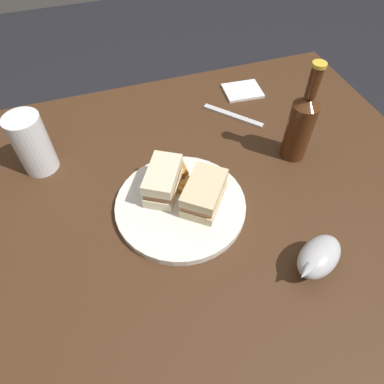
{
  "coord_description": "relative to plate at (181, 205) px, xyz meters",
  "views": [
    {
      "loc": [
        -0.18,
        -0.47,
        1.36
      ],
      "look_at": [
        -0.03,
        -0.01,
        0.77
      ],
      "focal_mm": 32.27,
      "sensor_mm": 36.0,
      "label": 1
    }
  ],
  "objects": [
    {
      "name": "sandwich_half_right",
      "position": [
        -0.03,
        0.05,
        0.04
      ],
      "size": [
        0.11,
        0.13,
        0.07
      ],
      "color": "beige",
      "rests_on": "plate"
    },
    {
      "name": "potato_wedge_left_edge",
      "position": [
        0.03,
        0.09,
        0.02
      ],
      "size": [
        0.02,
        0.06,
        0.02
      ],
      "primitive_type": "cube",
      "rotation": [
        0.0,
        0.0,
        1.6
      ],
      "color": "#AD702D",
      "rests_on": "plate"
    },
    {
      "name": "sandwich_half_left",
      "position": [
        0.05,
        -0.01,
        0.04
      ],
      "size": [
        0.13,
        0.14,
        0.06
      ],
      "color": "beige",
      "rests_on": "plate"
    },
    {
      "name": "potato_wedge_middle",
      "position": [
        0.05,
        0.04,
        0.02
      ],
      "size": [
        0.06,
        0.04,
        0.02
      ],
      "primitive_type": "cube",
      "rotation": [
        0.0,
        0.0,
        5.74
      ],
      "color": "#AD702D",
      "rests_on": "plate"
    },
    {
      "name": "potato_wedge_back",
      "position": [
        0.02,
        0.02,
        0.02
      ],
      "size": [
        0.06,
        0.05,
        0.02
      ],
      "primitive_type": "cube",
      "rotation": [
        0.0,
        0.0,
        5.57
      ],
      "color": "#B77F33",
      "rests_on": "plate"
    },
    {
      "name": "pint_glass",
      "position": [
        -0.29,
        0.23,
        0.06
      ],
      "size": [
        0.08,
        0.08,
        0.15
      ],
      "color": "white",
      "rests_on": "dining_table"
    },
    {
      "name": "gravy_boat",
      "position": [
        0.21,
        -0.22,
        0.03
      ],
      "size": [
        0.13,
        0.11,
        0.07
      ],
      "color": "#B7B7BC",
      "rests_on": "dining_table"
    },
    {
      "name": "dining_table",
      "position": [
        0.06,
        0.02,
        -0.38
      ],
      "size": [
        1.16,
        0.95,
        0.74
      ],
      "primitive_type": "cube",
      "color": "#422816",
      "rests_on": "ground"
    },
    {
      "name": "napkin",
      "position": [
        0.31,
        0.36,
        -0.0
      ],
      "size": [
        0.12,
        0.1,
        0.01
      ],
      "primitive_type": "cube",
      "rotation": [
        0.0,
        0.0,
        -0.08
      ],
      "color": "white",
      "rests_on": "dining_table"
    },
    {
      "name": "fork",
      "position": [
        0.23,
        0.26,
        -0.01
      ],
      "size": [
        0.13,
        0.14,
        0.01
      ],
      "primitive_type": "cube",
      "rotation": [
        0.0,
        0.0,
        2.3
      ],
      "color": "silver",
      "rests_on": "dining_table"
    },
    {
      "name": "potato_wedge_front",
      "position": [
        0.03,
        0.02,
        0.02
      ],
      "size": [
        0.04,
        0.05,
        0.02
      ],
      "primitive_type": "cube",
      "rotation": [
        0.0,
        0.0,
        5.22
      ],
      "color": "#AD702D",
      "rests_on": "plate"
    },
    {
      "name": "cider_bottle",
      "position": [
        0.32,
        0.07,
        0.09
      ],
      "size": [
        0.06,
        0.06,
        0.25
      ],
      "color": "#47230F",
      "rests_on": "dining_table"
    },
    {
      "name": "ground_plane",
      "position": [
        0.06,
        0.02,
        -0.74
      ],
      "size": [
        6.0,
        6.0,
        0.0
      ],
      "primitive_type": "plane",
      "color": "black"
    },
    {
      "name": "plate",
      "position": [
        0.0,
        0.0,
        0.0
      ],
      "size": [
        0.29,
        0.29,
        0.02
      ],
      "primitive_type": "cylinder",
      "color": "silver",
      "rests_on": "dining_table"
    }
  ]
}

